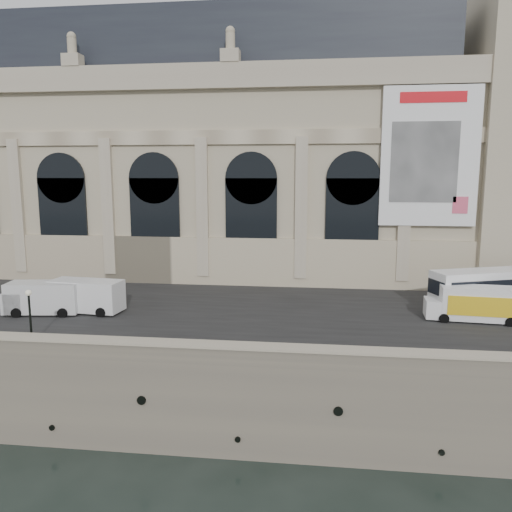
{
  "coord_description": "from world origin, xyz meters",
  "views": [
    {
      "loc": [
        12.48,
        -27.87,
        17.35
      ],
      "look_at": [
        6.46,
        22.0,
        9.13
      ],
      "focal_mm": 35.0,
      "sensor_mm": 36.0,
      "label": 1
    }
  ],
  "objects_px": {
    "van_b": "(83,296)",
    "van_c": "(40,298)",
    "box_truck": "(473,304)",
    "bus_right": "(499,288)",
    "lamp_right": "(30,318)"
  },
  "relations": [
    {
      "from": "box_truck",
      "to": "bus_right",
      "type": "bearing_deg",
      "value": 48.54
    },
    {
      "from": "van_b",
      "to": "van_c",
      "type": "height_order",
      "value": "van_b"
    },
    {
      "from": "lamp_right",
      "to": "bus_right",
      "type": "bearing_deg",
      "value": 20.91
    },
    {
      "from": "box_truck",
      "to": "lamp_right",
      "type": "distance_m",
      "value": 32.48
    },
    {
      "from": "van_b",
      "to": "lamp_right",
      "type": "xyz_separation_m",
      "value": [
        0.41,
        -8.35,
        0.53
      ]
    },
    {
      "from": "van_b",
      "to": "box_truck",
      "type": "relative_size",
      "value": 0.91
    },
    {
      "from": "bus_right",
      "to": "box_truck",
      "type": "xyz_separation_m",
      "value": [
        -3.09,
        -3.5,
        -0.6
      ]
    },
    {
      "from": "van_c",
      "to": "lamp_right",
      "type": "xyz_separation_m",
      "value": [
        3.62,
        -7.35,
        0.55
      ]
    },
    {
      "from": "bus_right",
      "to": "lamp_right",
      "type": "height_order",
      "value": "lamp_right"
    },
    {
      "from": "bus_right",
      "to": "box_truck",
      "type": "relative_size",
      "value": 1.73
    },
    {
      "from": "bus_right",
      "to": "van_c",
      "type": "relative_size",
      "value": 1.94
    },
    {
      "from": "bus_right",
      "to": "van_c",
      "type": "bearing_deg",
      "value": -171.43
    },
    {
      "from": "van_b",
      "to": "lamp_right",
      "type": "bearing_deg",
      "value": -87.16
    },
    {
      "from": "box_truck",
      "to": "van_b",
      "type": "bearing_deg",
      "value": -177.82
    },
    {
      "from": "bus_right",
      "to": "lamp_right",
      "type": "relative_size",
      "value": 3.13
    }
  ]
}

